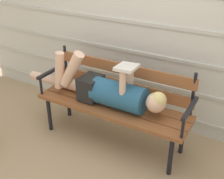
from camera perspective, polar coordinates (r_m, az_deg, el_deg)
name	(u,v)px	position (r m, az deg, el deg)	size (l,w,h in m)	color
ground_plane	(105,148)	(3.10, -1.43, -11.49)	(12.00, 12.00, 0.00)	tan
house_siding	(140,22)	(3.17, 5.52, 13.17)	(4.74, 0.08, 2.35)	beige
park_bench	(115,98)	(2.98, 0.65, -1.75)	(1.63, 0.47, 0.89)	brown
reclining_person	(107,90)	(2.90, -0.97, -0.08)	(1.71, 0.27, 0.54)	#23567A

